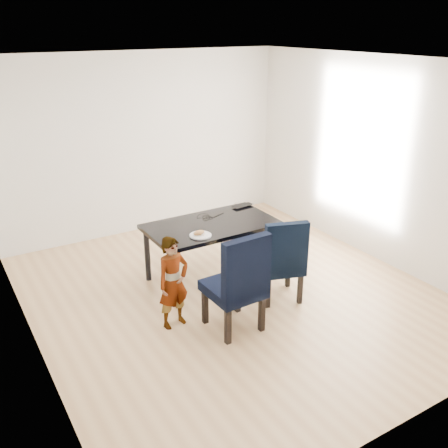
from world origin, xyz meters
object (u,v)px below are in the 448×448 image
chair_right (279,258)px  laptop (241,205)px  chair_left (233,280)px  plate (200,235)px  dining_table (212,251)px  child (173,282)px

chair_right → laptop: bearing=97.7°
chair_left → plate: size_ratio=4.36×
chair_right → plate: size_ratio=3.98×
dining_table → child: size_ratio=1.56×
dining_table → plate: (-0.30, -0.26, 0.38)m
plate → laptop: size_ratio=0.87×
dining_table → laptop: (0.66, 0.35, 0.39)m
child → laptop: size_ratio=3.46×
chair_left → laptop: chair_left is taller
child → laptop: 1.89m
dining_table → laptop: bearing=27.9°
chair_right → plate: 0.96m
dining_table → chair_left: 1.16m
chair_left → laptop: (1.02, 1.43, 0.20)m
chair_right → laptop: (0.22, 1.17, 0.25)m
chair_right → laptop: size_ratio=3.46×
chair_left → laptop: size_ratio=3.79×
dining_table → plate: size_ratio=6.19×
chair_left → child: (-0.52, 0.36, -0.05)m
chair_right → laptop: 1.21m
dining_table → child: child is taller
chair_right → plate: chair_right is taller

